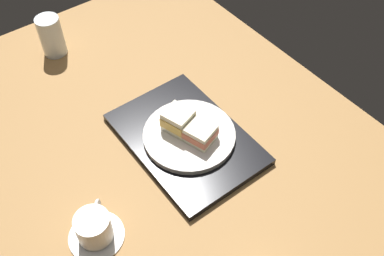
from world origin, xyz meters
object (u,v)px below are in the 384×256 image
(sandwich_near, at_px, (200,133))
(drinking_glass, at_px, (51,36))
(sandwich_far, at_px, (178,120))
(coffee_cup, at_px, (94,228))
(sandwich_plate, at_px, (189,135))

(sandwich_near, xyz_separation_m, drinking_glass, (0.56, 0.13, 0.01))
(sandwich_far, distance_m, coffee_cup, 0.33)
(sandwich_near, distance_m, drinking_glass, 0.57)
(sandwich_plate, bearing_deg, sandwich_far, 18.25)
(sandwich_plate, height_order, drinking_glass, drinking_glass)
(sandwich_plate, bearing_deg, coffee_cup, 105.53)
(sandwich_plate, xyz_separation_m, drinking_glass, (0.53, 0.12, 0.04))
(sandwich_plate, distance_m, drinking_glass, 0.54)
(sandwich_near, relative_size, sandwich_far, 1.01)
(sandwich_near, relative_size, drinking_glass, 0.68)
(sandwich_plate, height_order, sandwich_near, sandwich_near)
(sandwich_near, height_order, sandwich_far, sandwich_far)
(coffee_cup, relative_size, drinking_glass, 0.99)
(sandwich_far, relative_size, coffee_cup, 0.68)
(sandwich_near, distance_m, sandwich_far, 0.07)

